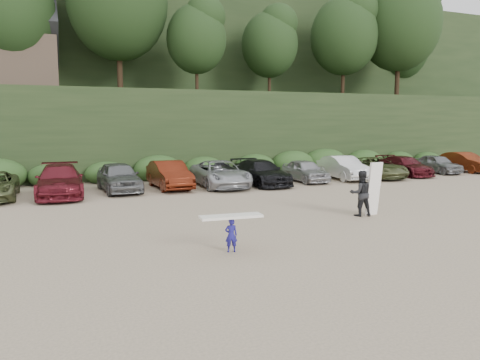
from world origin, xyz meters
name	(u,v)px	position (x,y,z in m)	size (l,w,h in m)	color
ground	(301,219)	(0.00, 0.00, 0.00)	(120.00, 120.00, 0.00)	tan
hillside_backdrop	(129,51)	(-0.26, 35.93, 11.22)	(90.00, 41.50, 28.00)	black
parked_cars	(222,174)	(0.43, 9.98, 0.75)	(39.69, 5.82, 1.64)	#B6B7BC
child_surfer	(231,227)	(-4.28, -3.19, 0.77)	(1.92, 0.69, 1.13)	navy
adult_surfer	(362,193)	(2.67, -0.35, 0.96)	(1.40, 0.92, 2.22)	black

